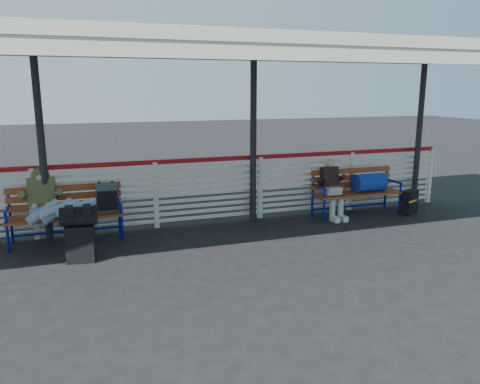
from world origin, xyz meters
name	(u,v)px	position (x,y,z in m)	size (l,w,h in m)	color
ground	(178,264)	(0.00, 0.00, 0.00)	(60.00, 60.00, 0.00)	black
fence	(156,192)	(0.00, 1.90, 0.66)	(12.08, 0.08, 1.24)	silver
canopy	(160,49)	(0.00, 0.87, 3.04)	(12.60, 3.60, 3.16)	silver
luggage_stack	(80,232)	(-1.31, 0.55, 0.45)	(0.53, 0.35, 0.82)	black
bench_left	(80,205)	(-1.30, 1.58, 0.60)	(1.80, 0.56, 0.94)	#923E1C
bench_right	(363,185)	(4.03, 1.49, 0.60)	(1.80, 0.56, 0.92)	#923E1C
traveler_man	(54,206)	(-1.66, 1.24, 0.70)	(0.94, 1.63, 0.77)	#94A5C7
companion_person	(332,187)	(3.34, 1.49, 0.60)	(0.32, 0.66, 1.15)	#B6AFA5
suitcase_side	(409,202)	(4.94, 1.19, 0.24)	(0.40, 0.33, 0.48)	black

